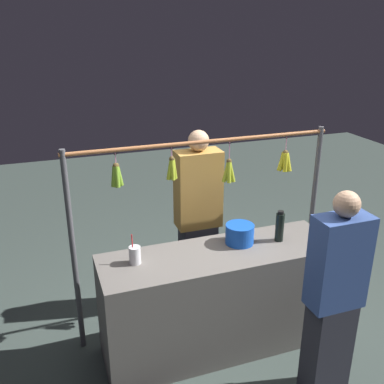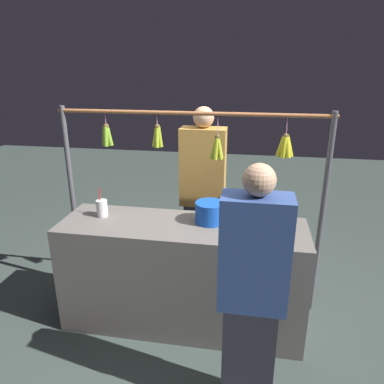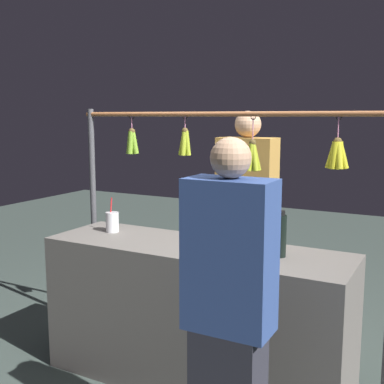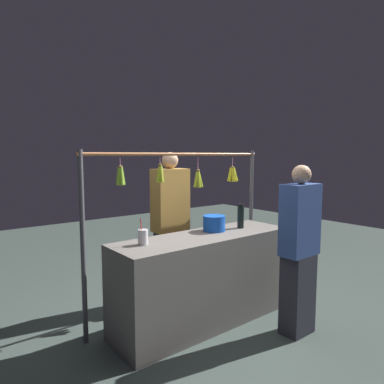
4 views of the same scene
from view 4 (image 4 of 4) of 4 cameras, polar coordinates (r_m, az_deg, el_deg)
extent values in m
plane|color=#3A4641|center=(3.75, 1.99, -20.18)|extent=(12.00, 12.00, 0.00)
cube|color=#66605B|center=(3.58, 2.02, -13.85)|extent=(1.88, 0.57, 0.88)
cylinder|color=#4C4C51|center=(4.45, 9.49, -4.47)|extent=(0.04, 0.04, 1.70)
cylinder|color=#4C4C51|center=(3.23, -17.19, -8.70)|extent=(0.04, 0.04, 1.70)
cylinder|color=#9E6038|center=(3.65, -1.66, 6.12)|extent=(2.20, 0.03, 0.03)
torus|color=black|center=(4.14, 6.58, 5.83)|extent=(0.04, 0.02, 0.04)
cylinder|color=pink|center=(4.14, 6.57, 4.83)|extent=(0.01, 0.01, 0.14)
sphere|color=brown|center=(4.14, 6.55, 3.87)|extent=(0.05, 0.05, 0.05)
cylinder|color=gold|center=(4.12, 6.24, 2.77)|extent=(0.08, 0.04, 0.16)
cylinder|color=gold|center=(4.12, 6.70, 2.76)|extent=(0.05, 0.06, 0.16)
cylinder|color=gold|center=(4.14, 6.93, 2.78)|extent=(0.06, 0.07, 0.17)
cylinder|color=gold|center=(4.17, 6.78, 2.80)|extent=(0.08, 0.04, 0.16)
cylinder|color=gold|center=(4.17, 6.43, 2.81)|extent=(0.05, 0.06, 0.16)
cylinder|color=gold|center=(4.15, 6.17, 2.80)|extent=(0.05, 0.07, 0.16)
torus|color=black|center=(3.78, 0.98, 5.85)|extent=(0.04, 0.01, 0.04)
cylinder|color=pink|center=(3.79, 0.97, 4.62)|extent=(0.01, 0.01, 0.16)
sphere|color=brown|center=(3.79, 0.97, 3.42)|extent=(0.04, 0.04, 0.04)
cylinder|color=#A3B426|center=(3.78, 0.73, 2.07)|extent=(0.08, 0.03, 0.18)
cylinder|color=#A3B426|center=(3.77, 1.09, 2.06)|extent=(0.04, 0.07, 0.18)
cylinder|color=#A3B426|center=(3.80, 1.28, 2.09)|extent=(0.07, 0.06, 0.18)
cylinder|color=#A3B426|center=(3.81, 1.04, 2.10)|extent=(0.07, 0.06, 0.18)
cylinder|color=#A3B426|center=(3.81, 0.72, 2.10)|extent=(0.04, 0.06, 0.18)
torus|color=black|center=(3.50, -5.19, 5.81)|extent=(0.04, 0.01, 0.04)
cylinder|color=pink|center=(3.50, -5.18, 5.03)|extent=(0.01, 0.01, 0.09)
sphere|color=brown|center=(3.50, -5.18, 4.28)|extent=(0.04, 0.04, 0.04)
cylinder|color=#9DB227|center=(3.49, -5.37, 2.92)|extent=(0.06, 0.04, 0.17)
cylinder|color=#9DB227|center=(3.49, -5.02, 2.92)|extent=(0.03, 0.06, 0.17)
cylinder|color=#9DB227|center=(3.51, -4.95, 2.94)|extent=(0.05, 0.03, 0.17)
cylinder|color=#9DB227|center=(3.51, -5.31, 2.94)|extent=(0.03, 0.06, 0.17)
torus|color=black|center=(3.28, -11.55, 5.70)|extent=(0.04, 0.02, 0.04)
cylinder|color=pink|center=(3.28, -11.53, 4.77)|extent=(0.01, 0.01, 0.10)
sphere|color=brown|center=(3.28, -11.51, 3.89)|extent=(0.05, 0.05, 0.05)
cylinder|color=#75A42B|center=(3.27, -11.75, 2.48)|extent=(0.06, 0.04, 0.16)
cylinder|color=#75A42B|center=(3.27, -11.34, 2.48)|extent=(0.04, 0.06, 0.16)
cylinder|color=#75A42B|center=(3.29, -11.22, 2.51)|extent=(0.06, 0.04, 0.16)
cylinder|color=#75A42B|center=(3.30, -11.66, 2.51)|extent=(0.04, 0.08, 0.16)
cylinder|color=black|center=(3.80, 7.87, -4.04)|extent=(0.07, 0.07, 0.23)
cylinder|color=black|center=(3.78, 7.90, -2.10)|extent=(0.05, 0.05, 0.02)
cylinder|color=blue|center=(3.63, 3.59, -5.06)|extent=(0.23, 0.23, 0.16)
cylinder|color=silver|center=(3.11, -7.92, -7.24)|extent=(0.09, 0.09, 0.13)
cylinder|color=red|center=(3.09, -8.14, -6.40)|extent=(0.01, 0.04, 0.23)
cube|color=#2D2D38|center=(4.13, -3.46, -11.70)|extent=(0.32, 0.22, 0.80)
cube|color=#BF8C3F|center=(3.96, -3.53, -1.30)|extent=(0.40, 0.22, 0.70)
sphere|color=tan|center=(3.93, -3.58, 5.10)|extent=(0.18, 0.18, 0.18)
cube|color=#2D2D38|center=(3.54, 16.69, -15.50)|extent=(0.30, 0.20, 0.74)
cube|color=#334C8C|center=(3.35, 17.05, -4.31)|extent=(0.37, 0.20, 0.65)
sphere|color=tan|center=(3.31, 17.27, 2.72)|extent=(0.17, 0.17, 0.17)
camera|label=1|loc=(1.33, 66.50, 43.44)|focal=40.88mm
camera|label=2|loc=(2.72, 49.86, 11.68)|focal=33.89mm
camera|label=3|loc=(3.54, 51.16, 3.66)|focal=45.93mm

